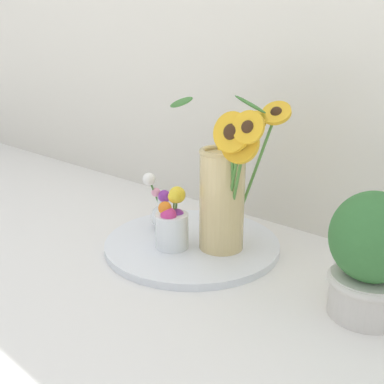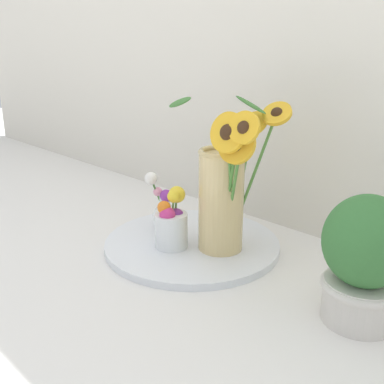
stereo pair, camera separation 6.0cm
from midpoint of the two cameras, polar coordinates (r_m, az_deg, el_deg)
name	(u,v)px [view 1 (the left image)]	position (r m, az deg, el deg)	size (l,w,h in m)	color
ground_plane	(180,262)	(1.08, -3.21, -8.92)	(6.00, 6.00, 0.00)	silver
serving_tray	(192,244)	(1.15, -1.50, -6.59)	(0.44, 0.44, 0.02)	silver
mason_jar_sunflowers	(225,187)	(1.05, 2.61, 0.64)	(0.27, 0.27, 0.37)	#D1B77A
vase_small_center	(172,223)	(1.10, -4.09, -3.99)	(0.08, 0.09, 0.15)	white
vase_bulb_right	(162,209)	(1.21, -5.28, -2.21)	(0.07, 0.08, 0.16)	white
potted_plant	(371,254)	(0.88, 19.94, -7.49)	(0.16, 0.16, 0.25)	beige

